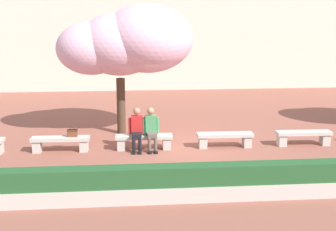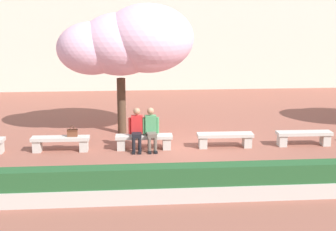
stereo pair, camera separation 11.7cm
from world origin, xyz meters
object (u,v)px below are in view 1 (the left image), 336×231
at_px(stone_bench_near_west, 60,142).
at_px(stone_bench_near_east, 225,138).
at_px(cherry_tree_main, 128,42).
at_px(stone_bench_center, 144,140).
at_px(stone_bench_east_end, 304,136).
at_px(person_seated_right, 151,127).
at_px(person_seated_left, 137,128).
at_px(handbag, 72,132).

height_order(stone_bench_near_west, stone_bench_near_east, same).
bearing_deg(cherry_tree_main, stone_bench_center, -77.78).
distance_m(stone_bench_near_west, stone_bench_east_end, 7.51).
relative_size(stone_bench_near_east, person_seated_right, 1.34).
bearing_deg(person_seated_left, stone_bench_east_end, 0.59).
bearing_deg(handbag, stone_bench_near_east, -0.24).
bearing_deg(person_seated_right, stone_bench_center, 165.96).
distance_m(person_seated_left, handbag, 1.94).
xyz_separation_m(stone_bench_near_west, person_seated_right, (2.72, -0.05, 0.40)).
height_order(handbag, cherry_tree_main, cherry_tree_main).
distance_m(stone_bench_center, handbag, 2.16).
xyz_separation_m(stone_bench_center, person_seated_left, (-0.21, -0.05, 0.40)).
bearing_deg(stone_bench_near_west, cherry_tree_main, 43.43).
xyz_separation_m(person_seated_right, cherry_tree_main, (-0.64, 2.02, 2.42)).
relative_size(person_seated_left, cherry_tree_main, 0.29).
height_order(stone_bench_near_east, person_seated_right, person_seated_right).
bearing_deg(cherry_tree_main, stone_bench_near_east, -33.88).
relative_size(stone_bench_near_west, handbag, 5.11).
xyz_separation_m(stone_bench_near_east, cherry_tree_main, (-2.93, 1.97, 2.82)).
height_order(stone_bench_center, cherry_tree_main, cherry_tree_main).
distance_m(stone_bench_center, stone_bench_east_end, 5.01).
height_order(stone_bench_east_end, cherry_tree_main, cherry_tree_main).
relative_size(person_seated_left, person_seated_right, 1.00).
relative_size(person_seated_right, cherry_tree_main, 0.29).
bearing_deg(stone_bench_center, stone_bench_near_west, -180.00).
bearing_deg(stone_bench_center, stone_bench_near_east, -0.00).
relative_size(stone_bench_east_end, handbag, 5.11).
height_order(stone_bench_center, stone_bench_near_east, same).
bearing_deg(stone_bench_east_end, person_seated_left, -179.41).
bearing_deg(stone_bench_near_east, stone_bench_center, 180.00).
distance_m(stone_bench_east_end, cherry_tree_main, 6.43).
xyz_separation_m(person_seated_left, cherry_tree_main, (-0.21, 2.02, 2.42)).
bearing_deg(stone_bench_near_west, person_seated_right, -1.13).
height_order(stone_bench_near_west, handbag, handbag).
bearing_deg(stone_bench_near_east, person_seated_left, -178.87).
bearing_deg(stone_bench_near_east, stone_bench_near_west, 180.00).
relative_size(stone_bench_near_west, stone_bench_center, 1.00).
bearing_deg(cherry_tree_main, person_seated_right, -72.44).
relative_size(stone_bench_center, person_seated_right, 1.34).
bearing_deg(person_seated_left, cherry_tree_main, 96.05).
relative_size(stone_bench_center, cherry_tree_main, 0.38).
bearing_deg(stone_bench_east_end, stone_bench_center, 180.00).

